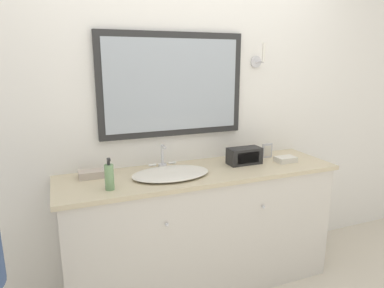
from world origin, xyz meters
TOP-DOWN VIEW (x-y plane):
  - wall_back at (-0.00, 0.58)m, footprint 8.00×0.18m
  - vanity_counter at (0.00, 0.28)m, footprint 1.98×0.56m
  - sink_basin at (-0.24, 0.25)m, footprint 0.53×0.39m
  - soap_bottle at (-0.66, 0.14)m, footprint 0.06×0.06m
  - appliance_box at (0.37, 0.31)m, footprint 0.25×0.12m
  - picture_frame at (0.62, 0.39)m, footprint 0.09×0.01m
  - hand_towel_near_sink at (0.68, 0.23)m, footprint 0.15×0.10m
  - hand_towel_far_corner at (-0.73, 0.41)m, footprint 0.17×0.10m

SIDE VIEW (x-z plane):
  - vanity_counter at x=0.00m, z-range 0.00..0.90m
  - sink_basin at x=-0.24m, z-range 0.83..1.01m
  - hand_towel_near_sink at x=0.68m, z-range 0.90..0.94m
  - hand_towel_far_corner at x=-0.73m, z-range 0.90..0.95m
  - picture_frame at x=0.62m, z-range 0.90..1.02m
  - appliance_box at x=0.37m, z-range 0.90..1.02m
  - soap_bottle at x=-0.66m, z-range 0.88..1.08m
  - wall_back at x=0.00m, z-range 0.01..2.56m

